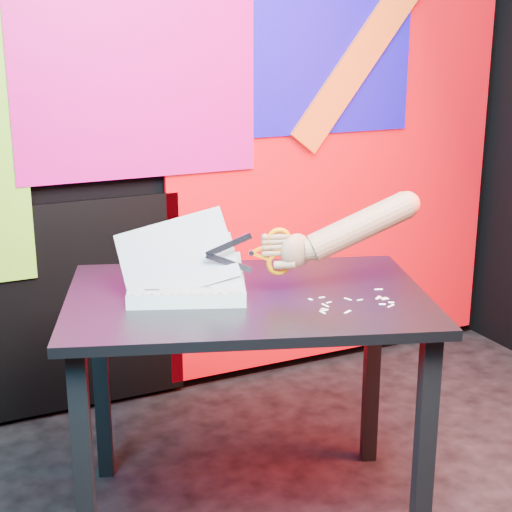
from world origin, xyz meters
TOP-DOWN VIEW (x-y plane):
  - room at (0.00, 0.00)m, footprint 3.01×3.01m
  - backdrop at (0.06, 1.46)m, footprint 2.88×0.05m
  - work_table at (-0.22, 0.54)m, footprint 1.23×1.01m
  - printout_stack at (-0.38, 0.61)m, footprint 0.40×0.35m
  - scissors at (-0.15, 0.51)m, footprint 0.25×0.08m
  - hand_forearm at (0.07, 0.45)m, footprint 0.45×0.17m
  - paper_clippings at (0.04, 0.34)m, footprint 0.27×0.16m

SIDE VIEW (x-z plane):
  - work_table at x=-0.22m, z-range 0.27..1.02m
  - paper_clippings at x=0.04m, z-range 0.75..0.75m
  - printout_stack at x=-0.38m, z-range 0.65..0.91m
  - scissors at x=-0.15m, z-range 0.81..0.95m
  - hand_forearm at x=0.07m, z-range 0.83..1.04m
  - backdrop at x=0.06m, z-range -0.08..2.00m
  - room at x=0.00m, z-range 0.00..2.71m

